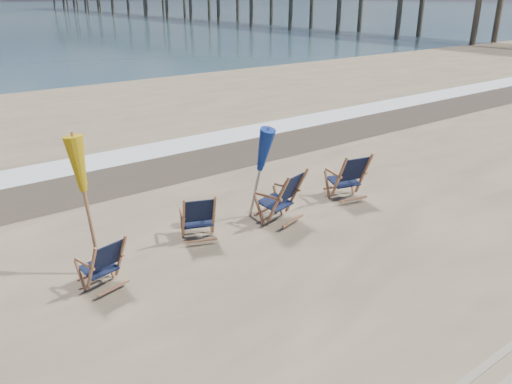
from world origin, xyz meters
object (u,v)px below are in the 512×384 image
Objects in this scene: beach_chair_0 at (121,258)px; beach_chair_1 at (214,217)px; umbrella_yellow at (83,172)px; beach_chair_3 at (364,175)px; beach_chair_2 at (297,193)px; umbrella_blue at (258,151)px.

beach_chair_1 is at bearing 178.33° from beach_chair_0.
beach_chair_1 is at bearing -5.81° from umbrella_yellow.
beach_chair_0 is 5.52m from beach_chair_3.
beach_chair_2 reaches higher than beach_chair_1.
beach_chair_3 reaches higher than beach_chair_1.
umbrella_yellow reaches higher than beach_chair_0.
umbrella_blue reaches higher than beach_chair_0.
beach_chair_0 is at bearing -12.08° from beach_chair_2.
beach_chair_0 is 0.81× the size of beach_chair_3.
beach_chair_2 is (3.71, 0.21, 0.11)m from beach_chair_0.
beach_chair_3 is (1.81, -0.11, 0.00)m from beach_chair_2.
beach_chair_1 is (1.90, 0.37, 0.03)m from beach_chair_0.
beach_chair_0 is at bearing -69.42° from umbrella_yellow.
umbrella_blue is (3.07, 0.63, 0.98)m from beach_chair_0.
beach_chair_2 is at bearing -33.13° from umbrella_blue.
beach_chair_0 is 3.28m from umbrella_blue.
umbrella_blue reaches higher than beach_chair_3.
beach_chair_1 is 2.46m from umbrella_yellow.
beach_chair_0 is 1.93m from beach_chair_1.
beach_chair_3 is 2.65m from umbrella_blue.
beach_chair_3 is at bearing 161.21° from beach_chair_2.
beach_chair_3 is at bearing -162.94° from beach_chair_1.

